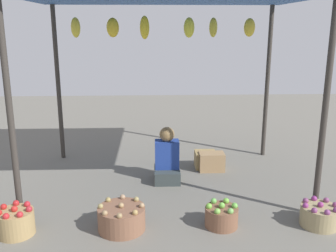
% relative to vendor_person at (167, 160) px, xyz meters
% --- Properties ---
extents(ground_plane, '(14.00, 14.00, 0.00)m').
position_rel_vendor_person_xyz_m(ground_plane, '(-0.01, -0.03, -0.30)').
color(ground_plane, slate).
extents(market_stall_structure, '(3.70, 2.45, 2.51)m').
position_rel_vendor_person_xyz_m(market_stall_structure, '(-0.01, -0.03, 2.03)').
color(market_stall_structure, '#38332D').
rests_on(market_stall_structure, ground).
extents(vendor_person, '(0.36, 0.44, 0.78)m').
position_rel_vendor_person_xyz_m(vendor_person, '(0.00, 0.00, 0.00)').
color(vendor_person, '#343D3E').
rests_on(vendor_person, ground).
extents(basket_red_apples, '(0.38, 0.38, 0.33)m').
position_rel_vendor_person_xyz_m(basket_red_apples, '(-1.66, -1.41, -0.16)').
color(basket_red_apples, '#A38655').
rests_on(basket_red_apples, ground).
extents(basket_potatoes, '(0.51, 0.51, 0.31)m').
position_rel_vendor_person_xyz_m(basket_potatoes, '(-0.55, -1.36, -0.17)').
color(basket_potatoes, brown).
rests_on(basket_potatoes, ground).
extents(basket_green_apples, '(0.36, 0.36, 0.28)m').
position_rel_vendor_person_xyz_m(basket_green_apples, '(0.55, -1.33, -0.18)').
color(basket_green_apples, brown).
rests_on(basket_green_apples, ground).
extents(basket_purple_onions, '(0.41, 0.41, 0.28)m').
position_rel_vendor_person_xyz_m(basket_purple_onions, '(1.63, -1.37, -0.18)').
color(basket_purple_onions, '#988860').
rests_on(basket_purple_onions, ground).
extents(wooden_crate_near_vendor, '(0.32, 0.29, 0.26)m').
position_rel_vendor_person_xyz_m(wooden_crate_near_vendor, '(0.62, 0.47, -0.17)').
color(wooden_crate_near_vendor, '#A18550').
rests_on(wooden_crate_near_vendor, ground).
extents(wooden_crate_stacked_rear, '(0.38, 0.25, 0.28)m').
position_rel_vendor_person_xyz_m(wooden_crate_stacked_rear, '(0.70, 0.34, -0.16)').
color(wooden_crate_stacked_rear, '#9E7C53').
rests_on(wooden_crate_stacked_rear, ground).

